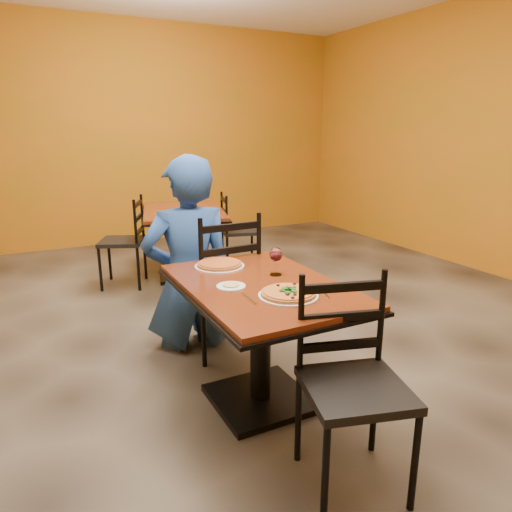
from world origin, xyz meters
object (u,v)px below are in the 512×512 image
wine_glass (276,260)px  pizza_main (288,293)px  plate_main (288,296)px  chair_second_right (240,231)px  plate_far (220,266)px  table_main (261,315)px  table_second (184,227)px  side_plate (231,286)px  chair_main_far (219,282)px  pizza_far (220,264)px  diner (188,253)px  chair_main_near (355,390)px  chair_second_left (122,242)px

wine_glass → pizza_main: bearing=-109.4°
plate_main → wine_glass: bearing=70.6°
chair_second_right → plate_far: 2.48m
chair_second_right → pizza_main: 3.03m
table_main → table_second: (0.40, 2.57, 0.00)m
plate_main → side_plate: (-0.20, 0.27, 0.00)m
chair_main_far → pizza_far: chair_main_far is taller
chair_main_far → plate_far: chair_main_far is taller
table_second → plate_main: bearing=-97.5°
chair_main_far → diner: 0.31m
chair_main_near → chair_second_left: (-0.33, 3.34, -0.02)m
diner → plate_far: (0.02, -0.56, 0.05)m
table_second → chair_second_left: 0.68m
plate_far → side_plate: same height
table_main → chair_second_right: 2.78m
chair_second_right → plate_main: (-1.04, -2.82, 0.32)m
pizza_main → table_main: bearing=96.0°
chair_main_near → chair_second_right: (1.01, 3.34, -0.04)m
chair_second_left → chair_second_right: bearing=113.8°
pizza_main → side_plate: size_ratio=1.77×
plate_far → wine_glass: size_ratio=1.72×
table_main → pizza_main: (0.03, -0.26, 0.21)m
chair_second_left → pizza_far: bearing=28.7°
chair_main_far → side_plate: size_ratio=6.48×
table_second → chair_second_left: (-0.67, 0.00, -0.10)m
chair_second_right → pizza_main: (-1.04, -2.82, 0.33)m
chair_second_right → chair_main_far: bearing=165.0°
table_second → plate_far: 2.23m
table_main → chair_main_near: 0.78m
chair_main_far → pizza_main: 1.06m
table_second → chair_main_near: chair_main_near is taller
chair_second_right → plate_far: size_ratio=2.83×
pizza_far → side_plate: bearing=-103.6°
chair_second_left → wine_glass: size_ratio=5.13×
pizza_main → side_plate: 0.34m
chair_second_left → wine_glass: 2.53m
chair_second_left → chair_second_right: chair_second_left is taller
plate_far → wine_glass: 0.39m
table_main → chair_second_right: bearing=67.4°
chair_second_right → pizza_main: bearing=174.0°
pizza_main → pizza_far: 0.66m
chair_main_near → side_plate: chair_main_near is taller
diner → pizza_main: (0.13, -1.21, 0.06)m
table_second → side_plate: size_ratio=9.00×
chair_second_right → wine_glass: bearing=173.9°
chair_main_near → wine_glass: bearing=100.2°
chair_second_left → chair_second_right: (1.34, 0.00, -0.02)m
table_main → plate_far: (-0.08, 0.40, 0.20)m
chair_main_near → pizza_main: chair_main_near is taller
side_plate → wine_glass: wine_glass is taller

